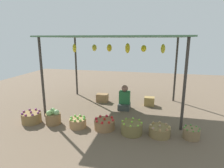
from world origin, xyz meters
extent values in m
plane|color=brown|center=(0.00, 0.00, 0.00)|extent=(14.00, 14.00, 0.00)
cylinder|color=#38332D|center=(-1.89, -1.17, 1.13)|extent=(0.07, 0.07, 2.26)
cylinder|color=#38332D|center=(1.89, -1.17, 1.13)|extent=(0.07, 0.07, 2.26)
cylinder|color=#38332D|center=(-1.89, 1.17, 1.13)|extent=(0.07, 0.07, 2.26)
cylinder|color=#38332D|center=(1.89, 1.17, 1.13)|extent=(0.07, 0.07, 2.26)
cube|color=#4D7752|center=(0.00, 0.00, 2.28)|extent=(4.07, 2.64, 0.04)
ellipsoid|color=yellow|center=(-1.31, -0.19, 1.93)|extent=(0.12, 0.12, 0.26)
ellipsoid|color=yellow|center=(-0.79, 0.21, 1.93)|extent=(0.15, 0.15, 0.21)
ellipsoid|color=gold|center=(-0.29, 0.24, 1.93)|extent=(0.16, 0.16, 0.24)
ellipsoid|color=yellow|center=(0.31, 0.18, 1.93)|extent=(0.15, 0.15, 0.31)
ellipsoid|color=yellow|center=(0.81, 0.11, 1.93)|extent=(0.16, 0.16, 0.20)
ellipsoid|color=yellow|center=(1.38, 0.12, 1.93)|extent=(0.13, 0.13, 0.27)
cube|color=#38403C|center=(0.27, -0.07, 0.09)|extent=(0.36, 0.44, 0.18)
cube|color=#276838|center=(0.27, -0.02, 0.38)|extent=(0.34, 0.22, 0.40)
sphere|color=#825A4B|center=(0.27, -0.02, 0.67)|extent=(0.21, 0.21, 0.21)
cylinder|color=olive|center=(-2.01, -1.64, 0.14)|extent=(0.51, 0.51, 0.27)
sphere|color=#864076|center=(-2.01, -1.64, 0.30)|extent=(0.06, 0.06, 0.06)
sphere|color=#844077|center=(-1.79, -1.64, 0.29)|extent=(0.06, 0.06, 0.06)
sphere|color=#7F3F6C|center=(-1.85, -1.48, 0.29)|extent=(0.06, 0.06, 0.06)
sphere|color=#883272|center=(-2.01, -1.42, 0.29)|extent=(0.06, 0.06, 0.06)
sphere|color=#843E69|center=(-2.16, -1.48, 0.29)|extent=(0.06, 0.06, 0.06)
sphere|color=#783569|center=(-2.23, -1.64, 0.29)|extent=(0.06, 0.06, 0.06)
sphere|color=#773473|center=(-2.16, -1.79, 0.29)|extent=(0.06, 0.06, 0.06)
sphere|color=#853666|center=(-2.01, -1.86, 0.29)|extent=(0.06, 0.06, 0.06)
sphere|color=#7A3F74|center=(-1.85, -1.79, 0.29)|extent=(0.06, 0.06, 0.06)
cylinder|color=brown|center=(-1.39, -1.58, 0.14)|extent=(0.39, 0.39, 0.28)
sphere|color=#7CB261|center=(-1.39, -1.58, 0.34)|extent=(0.15, 0.15, 0.15)
sphere|color=#81A96E|center=(-1.29, -1.58, 0.33)|extent=(0.15, 0.15, 0.15)
sphere|color=#77A85E|center=(-1.45, -1.48, 0.33)|extent=(0.15, 0.15, 0.15)
sphere|color=#7BAA5B|center=(-1.45, -1.67, 0.33)|extent=(0.15, 0.15, 0.15)
cylinder|color=#9D764C|center=(-0.68, -1.61, 0.11)|extent=(0.43, 0.43, 0.22)
sphere|color=#62BA3D|center=(-0.68, -1.61, 0.25)|extent=(0.07, 0.07, 0.07)
sphere|color=#61BC49|center=(-0.50, -1.61, 0.24)|extent=(0.07, 0.07, 0.07)
sphere|color=#6BBB48|center=(-0.56, -1.49, 0.24)|extent=(0.07, 0.07, 0.07)
sphere|color=#74B44D|center=(-0.68, -1.44, 0.24)|extent=(0.07, 0.07, 0.07)
sphere|color=#75B34D|center=(-0.80, -1.49, 0.24)|extent=(0.07, 0.07, 0.07)
sphere|color=#71AB4A|center=(-0.85, -1.61, 0.24)|extent=(0.07, 0.07, 0.07)
sphere|color=#71BA46|center=(-0.80, -1.74, 0.24)|extent=(0.07, 0.07, 0.07)
sphere|color=#71AB3F|center=(-0.68, -1.79, 0.24)|extent=(0.07, 0.07, 0.07)
sphere|color=#71B13F|center=(-0.56, -1.74, 0.24)|extent=(0.07, 0.07, 0.07)
cylinder|color=olive|center=(0.02, -1.56, 0.12)|extent=(0.52, 0.52, 0.24)
sphere|color=#AA2319|center=(0.02, -1.56, 0.26)|extent=(0.07, 0.07, 0.07)
sphere|color=#AE2327|center=(0.24, -1.56, 0.26)|extent=(0.07, 0.07, 0.07)
sphere|color=red|center=(0.17, -1.40, 0.26)|extent=(0.07, 0.07, 0.07)
sphere|color=red|center=(0.02, -1.34, 0.26)|extent=(0.07, 0.07, 0.07)
sphere|color=red|center=(-0.13, -1.40, 0.26)|extent=(0.07, 0.07, 0.07)
sphere|color=#B31726|center=(-0.20, -1.56, 0.26)|extent=(0.07, 0.07, 0.07)
sphere|color=red|center=(-0.13, -1.71, 0.26)|extent=(0.07, 0.07, 0.07)
sphere|color=red|center=(0.02, -1.77, 0.26)|extent=(0.07, 0.07, 0.07)
sphere|color=#AE251C|center=(0.17, -1.71, 0.26)|extent=(0.07, 0.07, 0.07)
cylinder|color=brown|center=(0.72, -1.64, 0.14)|extent=(0.51, 0.51, 0.28)
sphere|color=#82C636|center=(0.72, -1.64, 0.30)|extent=(0.04, 0.04, 0.04)
sphere|color=#89D038|center=(0.94, -1.64, 0.29)|extent=(0.04, 0.04, 0.04)
sphere|color=#8DCD30|center=(0.88, -1.48, 0.29)|extent=(0.04, 0.04, 0.04)
sphere|color=#84CF3F|center=(0.72, -1.41, 0.29)|extent=(0.04, 0.04, 0.04)
sphere|color=#8CC241|center=(0.55, -1.48, 0.29)|extent=(0.04, 0.04, 0.04)
sphere|color=#8CCD33|center=(0.49, -1.64, 0.29)|extent=(0.04, 0.04, 0.04)
sphere|color=#8BC632|center=(0.55, -1.80, 0.29)|extent=(0.04, 0.04, 0.04)
sphere|color=#8ABD38|center=(0.72, -1.87, 0.29)|extent=(0.04, 0.04, 0.04)
sphere|color=#88CB3F|center=(0.88, -1.80, 0.29)|extent=(0.04, 0.04, 0.04)
cylinder|color=olive|center=(1.36, -1.60, 0.11)|extent=(0.50, 0.50, 0.22)
sphere|color=#947A5C|center=(1.36, -1.60, 0.25)|extent=(0.06, 0.06, 0.06)
sphere|color=#A3884F|center=(1.58, -1.60, 0.24)|extent=(0.06, 0.06, 0.06)
sphere|color=#A57D56|center=(1.51, -1.45, 0.24)|extent=(0.06, 0.06, 0.06)
sphere|color=#9C7E53|center=(1.36, -1.39, 0.24)|extent=(0.06, 0.06, 0.06)
sphere|color=#A6844D|center=(1.21, -1.45, 0.24)|extent=(0.06, 0.06, 0.06)
sphere|color=#A2865E|center=(1.15, -1.60, 0.24)|extent=(0.06, 0.06, 0.06)
sphere|color=#97775E|center=(1.21, -1.75, 0.24)|extent=(0.06, 0.06, 0.06)
sphere|color=#A57A4C|center=(1.36, -1.82, 0.24)|extent=(0.06, 0.06, 0.06)
sphere|color=#A4754E|center=(1.51, -1.75, 0.24)|extent=(0.06, 0.06, 0.06)
cylinder|color=olive|center=(2.07, -1.56, 0.12)|extent=(0.37, 0.37, 0.24)
sphere|color=#41842F|center=(2.07, -1.56, 0.25)|extent=(0.04, 0.04, 0.04)
sphere|color=#3E812F|center=(2.23, -1.56, 0.25)|extent=(0.04, 0.04, 0.04)
sphere|color=green|center=(2.18, -1.45, 0.25)|extent=(0.04, 0.04, 0.04)
sphere|color=#33842F|center=(2.07, -1.40, 0.25)|extent=(0.04, 0.04, 0.04)
sphere|color=#318F28|center=(1.95, -1.45, 0.25)|extent=(0.04, 0.04, 0.04)
sphere|color=#2F8A26|center=(1.90, -1.56, 0.25)|extent=(0.04, 0.04, 0.04)
sphere|color=#3A8729|center=(1.95, -1.68, 0.25)|extent=(0.04, 0.04, 0.04)
sphere|color=#3D8326|center=(2.07, -1.73, 0.25)|extent=(0.04, 0.04, 0.04)
sphere|color=#318830|center=(2.18, -1.68, 0.25)|extent=(0.04, 0.04, 0.04)
cube|color=olive|center=(-0.62, 0.48, 0.14)|extent=(0.40, 0.26, 0.29)
cube|color=#A48347|center=(1.05, 0.46, 0.15)|extent=(0.33, 0.25, 0.29)
camera|label=1|loc=(1.20, -5.81, 2.22)|focal=30.51mm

